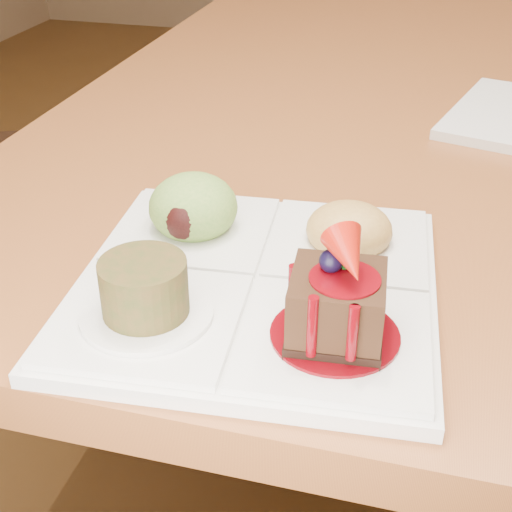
# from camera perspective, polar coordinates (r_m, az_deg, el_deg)

# --- Properties ---
(ground) EXTENTS (6.00, 6.00, 0.00)m
(ground) POSITION_cam_1_polar(r_m,az_deg,el_deg) (1.61, 11.60, -11.20)
(ground) COLOR brown
(dining_table) EXTENTS (1.00, 1.80, 0.75)m
(dining_table) POSITION_cam_1_polar(r_m,az_deg,el_deg) (1.26, 14.91, 12.40)
(dining_table) COLOR brown
(dining_table) RESTS_ON ground
(chair_left) EXTENTS (0.52, 0.52, 0.89)m
(chair_left) POSITION_cam_1_polar(r_m,az_deg,el_deg) (1.62, -18.64, 9.21)
(chair_left) COLOR black
(chair_left) RESTS_ON ground
(sampler_plate) EXTENTS (0.30, 0.30, 0.11)m
(sampler_plate) POSITION_cam_1_polar(r_m,az_deg,el_deg) (0.56, -0.12, -0.92)
(sampler_plate) COLOR silver
(sampler_plate) RESTS_ON dining_table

